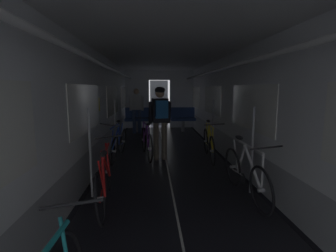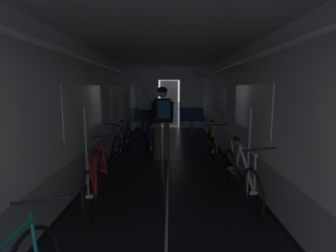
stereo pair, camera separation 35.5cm
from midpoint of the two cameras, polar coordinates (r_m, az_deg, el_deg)
name	(u,v)px [view 2 (the right image)]	position (r m, az deg, el deg)	size (l,w,h in m)	color
train_car_shell	(168,88)	(5.25, 1.99, 8.76)	(3.14, 12.34, 2.57)	black
bench_seat_far_left	(146,117)	(9.82, -4.02, 2.06)	(0.98, 0.51, 0.95)	gray
bench_seat_far_right	(192,117)	(9.84, 6.50, 2.04)	(0.98, 0.51, 0.95)	gray
bicycle_blue	(122,143)	(6.08, -8.97, -3.89)	(0.48, 1.70, 0.96)	black
bicycle_white	(241,176)	(4.01, 18.89, -10.80)	(0.44, 1.69, 0.95)	black
bicycle_red	(98,179)	(3.78, -13.30, -11.74)	(0.44, 1.69, 0.95)	black
bicycle_yellow	(212,144)	(5.98, 11.76, -4.14)	(0.44, 1.69, 0.94)	black
person_cyclist_aisle	(163,115)	(5.77, 0.52, 2.52)	(0.56, 0.43, 1.73)	brown
bicycle_purple_in_aisle	(150,142)	(6.15, -2.58, -3.61)	(0.48, 1.67, 0.94)	black
person_standing_near_bench	(145,108)	(9.41, -4.20, 4.27)	(0.53, 0.23, 1.69)	#384C75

